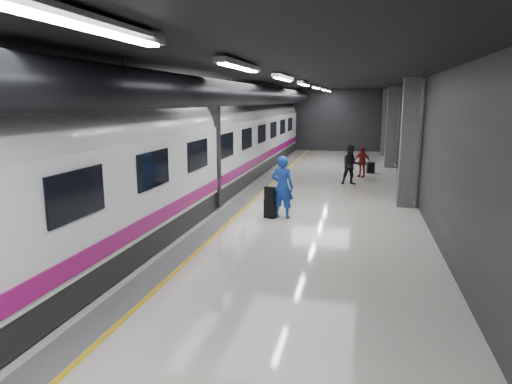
# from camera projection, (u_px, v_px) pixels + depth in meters

# --- Properties ---
(ground) EXTENTS (40.00, 40.00, 0.00)m
(ground) POSITION_uv_depth(u_px,v_px,m) (269.00, 212.00, 15.49)
(ground) COLOR silver
(ground) RESTS_ON ground
(platform_hall) EXTENTS (10.02, 40.02, 4.51)m
(platform_hall) POSITION_uv_depth(u_px,v_px,m) (267.00, 106.00, 15.76)
(platform_hall) COLOR black
(platform_hall) RESTS_ON ground
(train) EXTENTS (3.05, 38.00, 4.05)m
(train) POSITION_uv_depth(u_px,v_px,m) (178.00, 149.00, 15.79)
(train) COLOR black
(train) RESTS_ON ground
(traveler_main) EXTENTS (0.79, 0.57, 2.02)m
(traveler_main) POSITION_uv_depth(u_px,v_px,m) (282.00, 187.00, 14.59)
(traveler_main) COLOR #174DAF
(traveler_main) RESTS_ON ground
(suitcase_main) EXTENTS (0.43, 0.36, 0.60)m
(suitcase_main) POSITION_uv_depth(u_px,v_px,m) (270.00, 209.00, 14.69)
(suitcase_main) COLOR black
(suitcase_main) RESTS_ON ground
(shoulder_bag) EXTENTS (0.36, 0.25, 0.43)m
(shoulder_bag) POSITION_uv_depth(u_px,v_px,m) (270.00, 193.00, 14.58)
(shoulder_bag) COLOR black
(shoulder_bag) RESTS_ON suitcase_main
(traveler_far_a) EXTENTS (0.99, 0.85, 1.76)m
(traveler_far_a) POSITION_uv_depth(u_px,v_px,m) (351.00, 165.00, 20.40)
(traveler_far_a) COLOR black
(traveler_far_a) RESTS_ON ground
(traveler_far_b) EXTENTS (0.95, 0.74, 1.51)m
(traveler_far_b) POSITION_uv_depth(u_px,v_px,m) (362.00, 162.00, 22.49)
(traveler_far_b) COLOR maroon
(traveler_far_b) RESTS_ON ground
(suitcase_far) EXTENTS (0.43, 0.34, 0.56)m
(suitcase_far) POSITION_uv_depth(u_px,v_px,m) (371.00, 168.00, 23.81)
(suitcase_far) COLOR black
(suitcase_far) RESTS_ON ground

